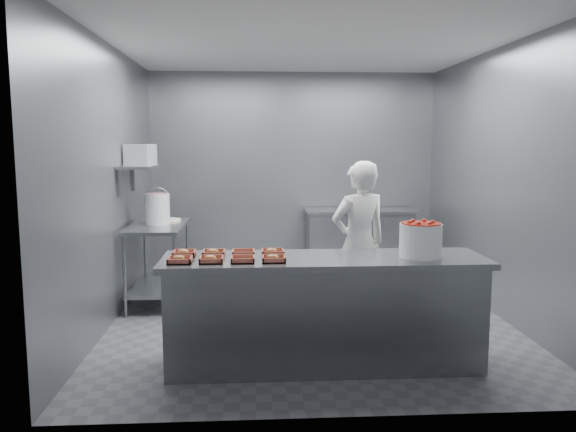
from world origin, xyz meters
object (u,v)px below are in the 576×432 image
object	(u,v)px
glaze_bucket	(158,208)
tray_3	(273,258)
service_counter	(324,311)
worker	(359,243)
tray_4	(184,253)
tray_6	(243,252)
strawberry_tub	(421,239)
tray_7	(272,252)
tray_1	(211,259)
tray_5	(214,252)
back_counter	(359,241)
prep_table	(158,251)
appliance	(140,155)
tray_0	(180,259)
tray_2	(243,259)

from	to	relation	value
glaze_bucket	tray_3	bearing A→B (deg)	-59.47
service_counter	worker	bearing A→B (deg)	65.48
tray_4	worker	world-z (taller)	worker
tray_6	strawberry_tub	distance (m)	1.44
tray_7	worker	distance (m)	1.29
tray_3	strawberry_tub	size ratio (longest dim) A/B	0.56
tray_1	glaze_bucket	xyz separation A→B (m)	(-0.76, 2.10, 0.16)
service_counter	tray_5	distance (m)	1.02
tray_6	tray_7	xyz separation A→B (m)	(0.24, -0.00, 0.00)
back_counter	worker	xyz separation A→B (m)	(-0.42, -2.20, 0.37)
tray_5	prep_table	bearing A→B (deg)	112.60
tray_3	tray_7	xyz separation A→B (m)	(0.00, 0.26, 0.00)
glaze_bucket	tray_7	bearing A→B (deg)	-56.04
tray_4	appliance	distance (m)	2.10
tray_0	glaze_bucket	size ratio (longest dim) A/B	0.45
tray_3	tray_5	size ratio (longest dim) A/B	1.00
service_counter	prep_table	xyz separation A→B (m)	(-1.65, 1.95, 0.14)
worker	back_counter	bearing A→B (deg)	-119.36
back_counter	tray_6	distance (m)	3.51
tray_6	appliance	world-z (taller)	appliance
appliance	strawberry_tub	bearing A→B (deg)	-27.68
glaze_bucket	prep_table	bearing A→B (deg)	-95.31
tray_4	strawberry_tub	bearing A→B (deg)	-5.22
tray_3	appliance	xyz separation A→B (m)	(-1.41, 2.10, 0.76)
tray_7	glaze_bucket	size ratio (longest dim) A/B	0.45
back_counter	tray_5	size ratio (longest dim) A/B	8.01
tray_1	tray_5	world-z (taller)	same
prep_table	tray_6	xyz separation A→B (m)	(1.00, -1.82, 0.33)
prep_table	tray_6	distance (m)	2.10
service_counter	worker	distance (m)	1.22
glaze_bucket	appliance	bearing A→B (deg)	179.48
tray_7	tray_5	bearing A→B (deg)	180.00
tray_2	tray_7	distance (m)	0.35
worker	tray_7	bearing A→B (deg)	27.40
tray_3	glaze_bucket	world-z (taller)	glaze_bucket
service_counter	worker	xyz separation A→B (m)	(0.48, 1.05, 0.37)
back_counter	tray_2	bearing A→B (deg)	-114.63
tray_1	tray_6	distance (m)	0.36
back_counter	tray_6	size ratio (longest dim) A/B	8.01
tray_5	tray_2	bearing A→B (deg)	-47.04
service_counter	tray_6	bearing A→B (deg)	168.64
tray_2	strawberry_tub	distance (m)	1.43
tray_6	worker	size ratio (longest dim) A/B	0.11
tray_0	worker	world-z (taller)	worker
appliance	tray_7	bearing A→B (deg)	-42.39
prep_table	tray_7	world-z (taller)	tray_7
tray_5	appliance	size ratio (longest dim) A/B	0.60
prep_table	tray_1	distance (m)	2.24
glaze_bucket	tray_0	bearing A→B (deg)	-76.17
tray_4	glaze_bucket	bearing A→B (deg)	105.70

